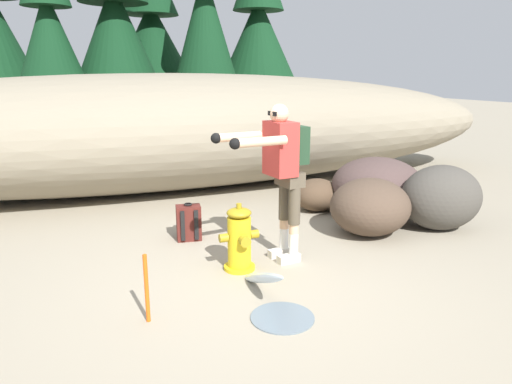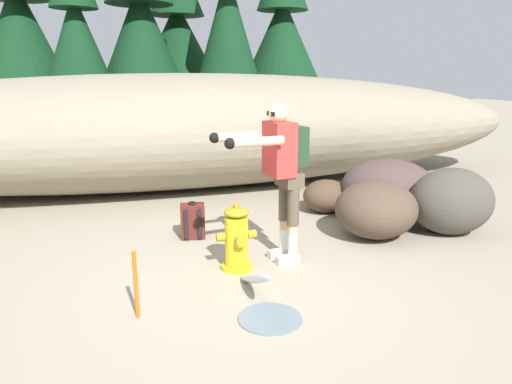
{
  "view_description": "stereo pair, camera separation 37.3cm",
  "coord_description": "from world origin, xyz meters",
  "px_view_note": "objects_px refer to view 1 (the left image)",
  "views": [
    {
      "loc": [
        -1.51,
        -4.03,
        2.03
      ],
      "look_at": [
        0.31,
        0.66,
        0.75
      ],
      "focal_mm": 32.8,
      "sensor_mm": 36.0,
      "label": 1
    },
    {
      "loc": [
        -1.16,
        -4.15,
        2.03
      ],
      "look_at": [
        0.31,
        0.66,
        0.75
      ],
      "focal_mm": 32.8,
      "sensor_mm": 36.0,
      "label": 2
    }
  ],
  "objects_px": {
    "boulder_large": "(377,185)",
    "survey_stake": "(147,288)",
    "fire_hydrant": "(239,240)",
    "boulder_outlier": "(370,207)",
    "utility_worker": "(282,164)",
    "spare_backpack": "(189,223)",
    "boulder_small": "(317,195)",
    "boulder_mid": "(441,197)"
  },
  "relations": [
    {
      "from": "utility_worker",
      "to": "boulder_large",
      "type": "height_order",
      "value": "utility_worker"
    },
    {
      "from": "boulder_mid",
      "to": "utility_worker",
      "type": "bearing_deg",
      "value": -174.53
    },
    {
      "from": "boulder_large",
      "to": "spare_backpack",
      "type": "bearing_deg",
      "value": -177.22
    },
    {
      "from": "boulder_mid",
      "to": "survey_stake",
      "type": "bearing_deg",
      "value": -165.35
    },
    {
      "from": "boulder_small",
      "to": "spare_backpack",
      "type": "bearing_deg",
      "value": -164.87
    },
    {
      "from": "boulder_large",
      "to": "utility_worker",
      "type": "bearing_deg",
      "value": -150.66
    },
    {
      "from": "boulder_large",
      "to": "boulder_outlier",
      "type": "height_order",
      "value": "boulder_large"
    },
    {
      "from": "boulder_large",
      "to": "boulder_small",
      "type": "bearing_deg",
      "value": 150.54
    },
    {
      "from": "utility_worker",
      "to": "survey_stake",
      "type": "height_order",
      "value": "utility_worker"
    },
    {
      "from": "fire_hydrant",
      "to": "spare_backpack",
      "type": "bearing_deg",
      "value": 104.4
    },
    {
      "from": "utility_worker",
      "to": "boulder_outlier",
      "type": "distance_m",
      "value": 1.67
    },
    {
      "from": "boulder_mid",
      "to": "boulder_small",
      "type": "height_order",
      "value": "boulder_mid"
    },
    {
      "from": "boulder_small",
      "to": "survey_stake",
      "type": "relative_size",
      "value": 1.22
    },
    {
      "from": "boulder_mid",
      "to": "survey_stake",
      "type": "distance_m",
      "value": 4.14
    },
    {
      "from": "utility_worker",
      "to": "boulder_mid",
      "type": "distance_m",
      "value": 2.52
    },
    {
      "from": "boulder_small",
      "to": "survey_stake",
      "type": "xyz_separation_m",
      "value": [
        -2.91,
        -2.42,
        0.06
      ]
    },
    {
      "from": "boulder_large",
      "to": "survey_stake",
      "type": "xyz_separation_m",
      "value": [
        -3.68,
        -1.99,
        -0.12
      ]
    },
    {
      "from": "boulder_large",
      "to": "boulder_mid",
      "type": "height_order",
      "value": "boulder_mid"
    },
    {
      "from": "utility_worker",
      "to": "survey_stake",
      "type": "xyz_separation_m",
      "value": [
        -1.58,
        -0.82,
        -0.8
      ]
    },
    {
      "from": "boulder_large",
      "to": "boulder_outlier",
      "type": "xyz_separation_m",
      "value": [
        -0.65,
        -0.77,
        -0.05
      ]
    },
    {
      "from": "boulder_mid",
      "to": "boulder_outlier",
      "type": "xyz_separation_m",
      "value": [
        -0.98,
        0.18,
        -0.07
      ]
    },
    {
      "from": "boulder_mid",
      "to": "survey_stake",
      "type": "height_order",
      "value": "boulder_mid"
    },
    {
      "from": "fire_hydrant",
      "to": "survey_stake",
      "type": "xyz_separation_m",
      "value": [
        -1.07,
        -0.74,
        -0.03
      ]
    },
    {
      "from": "survey_stake",
      "to": "fire_hydrant",
      "type": "bearing_deg",
      "value": 34.8
    },
    {
      "from": "spare_backpack",
      "to": "survey_stake",
      "type": "distance_m",
      "value": 2.01
    },
    {
      "from": "boulder_large",
      "to": "survey_stake",
      "type": "height_order",
      "value": "boulder_large"
    },
    {
      "from": "spare_backpack",
      "to": "fire_hydrant",
      "type": "bearing_deg",
      "value": -157.35
    },
    {
      "from": "boulder_large",
      "to": "survey_stake",
      "type": "relative_size",
      "value": 2.24
    },
    {
      "from": "fire_hydrant",
      "to": "spare_backpack",
      "type": "height_order",
      "value": "fire_hydrant"
    },
    {
      "from": "utility_worker",
      "to": "boulder_small",
      "type": "relative_size",
      "value": 2.35
    },
    {
      "from": "boulder_large",
      "to": "survey_stake",
      "type": "distance_m",
      "value": 4.18
    },
    {
      "from": "survey_stake",
      "to": "boulder_outlier",
      "type": "bearing_deg",
      "value": 22.04
    },
    {
      "from": "boulder_small",
      "to": "utility_worker",
      "type": "bearing_deg",
      "value": -129.46
    },
    {
      "from": "spare_backpack",
      "to": "survey_stake",
      "type": "height_order",
      "value": "survey_stake"
    },
    {
      "from": "boulder_small",
      "to": "survey_stake",
      "type": "distance_m",
      "value": 3.79
    },
    {
      "from": "fire_hydrant",
      "to": "boulder_mid",
      "type": "relative_size",
      "value": 0.68
    },
    {
      "from": "boulder_large",
      "to": "survey_stake",
      "type": "bearing_deg",
      "value": -151.55
    },
    {
      "from": "utility_worker",
      "to": "spare_backpack",
      "type": "distance_m",
      "value": 1.58
    },
    {
      "from": "utility_worker",
      "to": "boulder_outlier",
      "type": "relative_size",
      "value": 1.56
    },
    {
      "from": "boulder_small",
      "to": "boulder_outlier",
      "type": "distance_m",
      "value": 1.21
    },
    {
      "from": "spare_backpack",
      "to": "boulder_outlier",
      "type": "relative_size",
      "value": 0.42
    },
    {
      "from": "boulder_mid",
      "to": "spare_backpack",
      "type": "bearing_deg",
      "value": 166.0
    }
  ]
}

